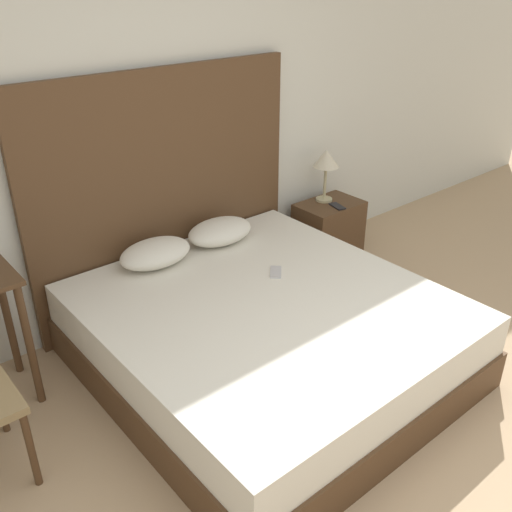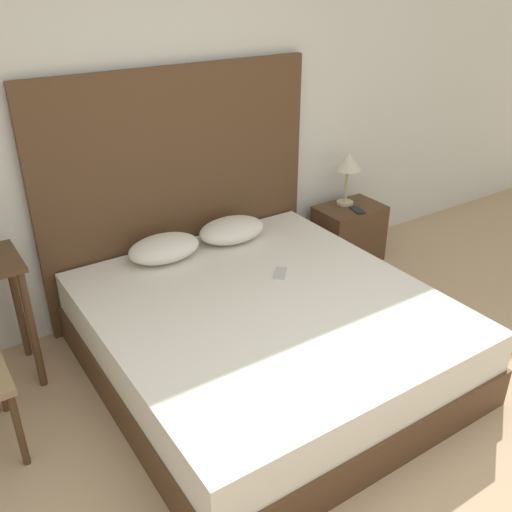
% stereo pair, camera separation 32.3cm
% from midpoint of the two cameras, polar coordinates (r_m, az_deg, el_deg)
% --- Properties ---
extents(wall_back, '(10.00, 0.06, 2.70)m').
position_cam_midpoint_polar(wall_back, '(3.79, -7.60, 13.83)').
color(wall_back, silver).
rests_on(wall_back, ground_plane).
extents(bed, '(1.89, 2.03, 0.48)m').
position_cam_midpoint_polar(bed, '(3.43, 3.67, -8.05)').
color(bed, '#4C331E').
rests_on(bed, ground_plane).
extents(headboard, '(1.98, 0.05, 1.65)m').
position_cam_midpoint_polar(headboard, '(3.93, -5.22, 6.45)').
color(headboard, '#4C331E').
rests_on(headboard, ground_plane).
extents(pillow_left, '(0.48, 0.33, 0.16)m').
position_cam_midpoint_polar(pillow_left, '(3.74, -6.75, 0.72)').
color(pillow_left, silver).
rests_on(pillow_left, bed).
extents(pillow_right, '(0.48, 0.33, 0.16)m').
position_cam_midpoint_polar(pillow_right, '(3.97, -0.13, 2.57)').
color(pillow_right, silver).
rests_on(pillow_right, bed).
extents(phone_on_bed, '(0.15, 0.16, 0.01)m').
position_cam_midpoint_polar(phone_on_bed, '(3.58, 5.03, -1.79)').
color(phone_on_bed, '#B7B7BC').
rests_on(phone_on_bed, bed).
extents(nightstand, '(0.53, 0.36, 0.48)m').
position_cam_midpoint_polar(nightstand, '(4.76, 11.14, 2.17)').
color(nightstand, '#4C331E').
rests_on(nightstand, ground_plane).
extents(table_lamp, '(0.21, 0.21, 0.43)m').
position_cam_midpoint_polar(table_lamp, '(4.60, 11.21, 8.96)').
color(table_lamp, tan).
rests_on(table_lamp, nightstand).
extents(phone_on_nightstand, '(0.10, 0.16, 0.01)m').
position_cam_midpoint_polar(phone_on_nightstand, '(4.60, 12.10, 4.47)').
color(phone_on_nightstand, black).
rests_on(phone_on_nightstand, nightstand).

